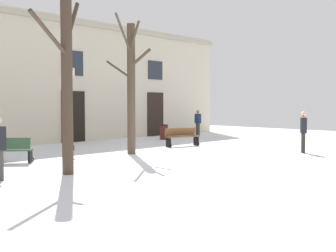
{
  "coord_description": "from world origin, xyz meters",
  "views": [
    {
      "loc": [
        -11.28,
        -9.48,
        1.98
      ],
      "look_at": [
        0.0,
        1.79,
        1.12
      ],
      "focal_mm": 43.88,
      "sensor_mm": 36.0,
      "label": 1
    }
  ],
  "objects": [
    {
      "name": "litter_bin",
      "position": [
        4.54,
        6.65,
        0.42
      ],
      "size": [
        0.47,
        0.47,
        0.83
      ],
      "color": "#4C1E19",
      "rests_on": "ground"
    },
    {
      "name": "person_near_bench",
      "position": [
        8.12,
        7.27,
        0.88
      ],
      "size": [
        0.27,
        0.4,
        1.6
      ],
      "rotation": [
        0.0,
        0.0,
        4.59
      ],
      "color": "#403D3A",
      "rests_on": "ground"
    },
    {
      "name": "ground_plane",
      "position": [
        0.0,
        0.0,
        0.0
      ],
      "size": [
        36.51,
        36.51,
        0.0
      ],
      "primitive_type": "plane",
      "color": "white"
    },
    {
      "name": "bench_back_to_back_left",
      "position": [
        2.69,
        3.55,
        0.45
      ],
      "size": [
        1.74,
        0.81,
        0.86
      ],
      "rotation": [
        0.0,
        0.0,
        6.05
      ],
      "color": "brown",
      "rests_on": "ground"
    },
    {
      "name": "tree_center",
      "position": [
        -5.16,
        0.64,
        2.78
      ],
      "size": [
        2.18,
        1.77,
        5.25
      ],
      "color": "#423326",
      "rests_on": "ground"
    },
    {
      "name": "bench_back_to_back_right",
      "position": [
        -5.49,
        3.96,
        0.45
      ],
      "size": [
        1.57,
        1.43,
        0.86
      ],
      "rotation": [
        0.0,
        0.0,
        2.44
      ],
      "color": "#2D4C33",
      "rests_on": "ground"
    },
    {
      "name": "streetlamp",
      "position": [
        -1.87,
        5.75,
        2.19
      ],
      "size": [
        0.3,
        0.3,
        3.56
      ],
      "color": "black",
      "rests_on": "ground"
    },
    {
      "name": "person_by_shop_door",
      "position": [
        4.2,
        -1.71,
        0.93
      ],
      "size": [
        0.44,
        0.39,
        1.68
      ],
      "rotation": [
        0.0,
        0.0,
        3.73
      ],
      "color": "#2D271E",
      "rests_on": "ground"
    },
    {
      "name": "building_facade",
      "position": [
        0.01,
        9.16,
        3.27
      ],
      "size": [
        22.82,
        0.6,
        6.42
      ],
      "color": "beige",
      "rests_on": "ground"
    },
    {
      "name": "tree_foreground",
      "position": [
        -0.92,
        2.91,
        2.68
      ],
      "size": [
        1.58,
        2.07,
        5.25
      ],
      "color": "#4C3D2D",
      "rests_on": "ground"
    }
  ]
}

